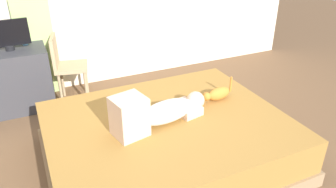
% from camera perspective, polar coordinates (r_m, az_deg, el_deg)
% --- Properties ---
extents(ground_plane, '(16.00, 16.00, 0.00)m').
position_cam_1_polar(ground_plane, '(3.05, -1.49, -13.72)').
color(ground_plane, brown).
extents(bed, '(2.15, 1.74, 0.46)m').
position_cam_1_polar(bed, '(3.04, -0.12, -8.35)').
color(bed, '#997A56').
rests_on(bed, ground).
extents(person_lying, '(0.94, 0.43, 0.34)m').
position_cam_1_polar(person_lying, '(2.82, -1.81, -3.16)').
color(person_lying, silver).
rests_on(person_lying, bed).
extents(cat, '(0.36, 0.14, 0.21)m').
position_cam_1_polar(cat, '(3.26, 8.67, 0.04)').
color(cat, '#C67A2D').
rests_on(cat, bed).
extents(desk, '(0.90, 0.56, 0.74)m').
position_cam_1_polar(desk, '(4.31, -25.90, 2.14)').
color(desk, '#38383D').
rests_on(desk, ground).
extents(tv_monitor, '(0.48, 0.10, 0.35)m').
position_cam_1_polar(tv_monitor, '(4.13, -26.44, 9.29)').
color(tv_monitor, black).
rests_on(tv_monitor, desk).
extents(cup, '(0.07, 0.07, 0.08)m').
position_cam_1_polar(cup, '(4.28, -23.81, 8.34)').
color(cup, teal).
rests_on(cup, desk).
extents(chair_by_desk, '(0.45, 0.45, 0.86)m').
position_cam_1_polar(chair_by_desk, '(4.19, -17.64, 5.08)').
color(chair_by_desk, tan).
rests_on(chair_by_desk, ground).
extents(curtain_left, '(0.44, 0.06, 2.42)m').
position_cam_1_polar(curtain_left, '(4.34, -23.32, 14.65)').
color(curtain_left, '#ADCC75').
rests_on(curtain_left, ground).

